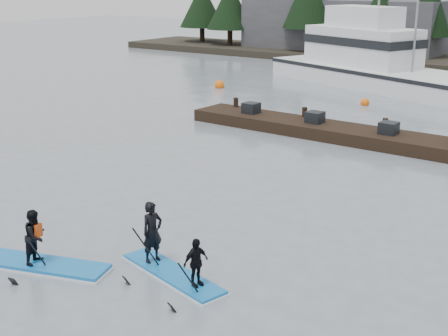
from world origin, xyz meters
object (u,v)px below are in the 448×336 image
Objects in this scene: floating_dock at (355,135)px; paddleboard_duo at (170,254)px; paddleboard_solo at (37,249)px; fishing_boat_large at (378,75)px.

paddleboard_duo reaches higher than floating_dock.
paddleboard_solo reaches higher than floating_dock.
fishing_boat_large is at bearing 110.50° from floating_dock.
paddleboard_duo is at bearing -81.14° from floating_dock.
paddleboard_solo is (3.71, -30.29, -0.27)m from fishing_boat_large.
paddleboard_solo is 3.32m from paddleboard_duo.
floating_dock is (4.85, -14.28, -0.46)m from fishing_boat_large.
floating_dock is at bearing 110.91° from paddleboard_duo.
paddleboard_solo is at bearing -62.69° from fishing_boat_large.
floating_dock is at bearing -50.93° from fishing_boat_large.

